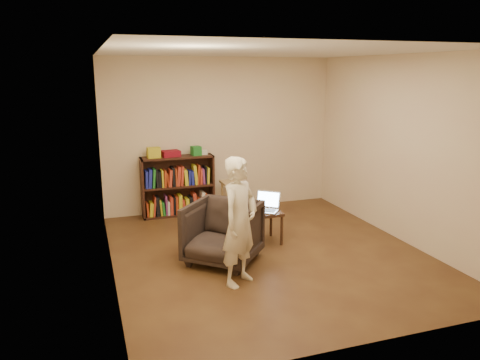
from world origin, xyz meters
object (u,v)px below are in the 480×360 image
object	(u,v)px
person	(240,222)
bookshelf	(178,189)
laptop	(266,206)
stool	(233,188)
side_table	(264,216)
armchair	(223,233)

from	to	relation	value
person	bookshelf	bearing A→B (deg)	55.73
laptop	bookshelf	bearing A→B (deg)	158.26
stool	side_table	distance (m)	1.46
bookshelf	stool	size ratio (longest dim) A/B	2.18
bookshelf	armchair	xyz separation A→B (m)	(0.14, -2.17, -0.05)
stool	laptop	xyz separation A→B (m)	(0.03, -1.44, 0.07)
armchair	bookshelf	bearing A→B (deg)	134.67
side_table	laptop	world-z (taller)	laptop
laptop	person	world-z (taller)	person
bookshelf	stool	xyz separation A→B (m)	(0.90, -0.22, 0.00)
bookshelf	side_table	xyz separation A→B (m)	(0.89, -1.67, -0.06)
bookshelf	stool	distance (m)	0.93
bookshelf	armchair	bearing A→B (deg)	-86.26
side_table	laptop	xyz separation A→B (m)	(0.04, 0.02, 0.14)
armchair	side_table	world-z (taller)	armchair
bookshelf	side_table	size ratio (longest dim) A/B	2.61
stool	side_table	xyz separation A→B (m)	(-0.02, -1.46, -0.06)
person	side_table	bearing A→B (deg)	19.68
stool	laptop	world-z (taller)	laptop
person	armchair	bearing A→B (deg)	53.55
armchair	person	distance (m)	0.73
armchair	side_table	xyz separation A→B (m)	(0.75, 0.49, -0.01)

